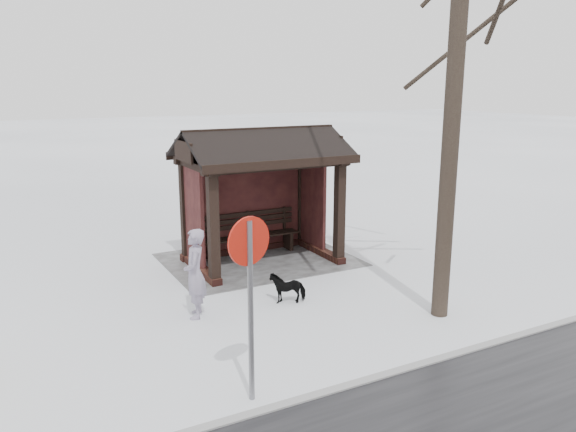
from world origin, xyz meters
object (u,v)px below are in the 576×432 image
at_px(bus_shelter, 258,168).
at_px(pedestrian, 195,274).
at_px(road_sign, 249,271).
at_px(dog, 288,287).

distance_m(bus_shelter, pedestrian, 3.64).
height_order(bus_shelter, pedestrian, bus_shelter).
xyz_separation_m(pedestrian, road_sign, (0.24, 2.89, 0.96)).
bearing_deg(bus_shelter, dog, 76.68).
xyz_separation_m(bus_shelter, road_sign, (2.59, 5.29, -0.41)).
height_order(pedestrian, dog, pedestrian).
xyz_separation_m(bus_shelter, dog, (0.60, 2.54, -1.88)).
xyz_separation_m(bus_shelter, pedestrian, (2.36, 2.41, -1.37)).
bearing_deg(road_sign, bus_shelter, -129.86).
distance_m(pedestrian, road_sign, 3.05).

